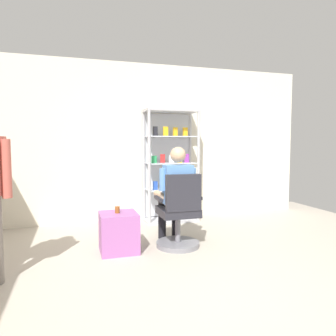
{
  "coord_description": "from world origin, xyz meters",
  "views": [
    {
      "loc": [
        -1.19,
        -2.38,
        1.33
      ],
      "look_at": [
        0.04,
        1.69,
        1.0
      ],
      "focal_mm": 33.51,
      "sensor_mm": 36.0,
      "label": 1
    }
  ],
  "objects_px": {
    "display_cabinet_main": "(170,165)",
    "tea_glass": "(117,210)",
    "seated_shopkeeper": "(175,191)",
    "office_chair": "(179,217)",
    "storage_crate": "(119,232)"
  },
  "relations": [
    {
      "from": "display_cabinet_main",
      "to": "tea_glass",
      "type": "height_order",
      "value": "display_cabinet_main"
    },
    {
      "from": "display_cabinet_main",
      "to": "seated_shopkeeper",
      "type": "relative_size",
      "value": 1.47
    },
    {
      "from": "office_chair",
      "to": "tea_glass",
      "type": "height_order",
      "value": "office_chair"
    },
    {
      "from": "seated_shopkeeper",
      "to": "office_chair",
      "type": "bearing_deg",
      "value": -90.17
    },
    {
      "from": "display_cabinet_main",
      "to": "storage_crate",
      "type": "height_order",
      "value": "display_cabinet_main"
    },
    {
      "from": "display_cabinet_main",
      "to": "tea_glass",
      "type": "xyz_separation_m",
      "value": [
        -1.09,
        -1.33,
        -0.44
      ]
    },
    {
      "from": "tea_glass",
      "to": "seated_shopkeeper",
      "type": "bearing_deg",
      "value": 4.38
    },
    {
      "from": "display_cabinet_main",
      "to": "storage_crate",
      "type": "bearing_deg",
      "value": -128.75
    },
    {
      "from": "storage_crate",
      "to": "tea_glass",
      "type": "xyz_separation_m",
      "value": [
        -0.01,
        0.01,
        0.28
      ]
    },
    {
      "from": "display_cabinet_main",
      "to": "seated_shopkeeper",
      "type": "bearing_deg",
      "value": -103.95
    },
    {
      "from": "storage_crate",
      "to": "tea_glass",
      "type": "distance_m",
      "value": 0.28
    },
    {
      "from": "display_cabinet_main",
      "to": "office_chair",
      "type": "xyz_separation_m",
      "value": [
        -0.32,
        -1.43,
        -0.57
      ]
    },
    {
      "from": "office_chair",
      "to": "tea_glass",
      "type": "distance_m",
      "value": 0.79
    },
    {
      "from": "seated_shopkeeper",
      "to": "storage_crate",
      "type": "height_order",
      "value": "seated_shopkeeper"
    },
    {
      "from": "office_chair",
      "to": "storage_crate",
      "type": "height_order",
      "value": "office_chair"
    }
  ]
}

